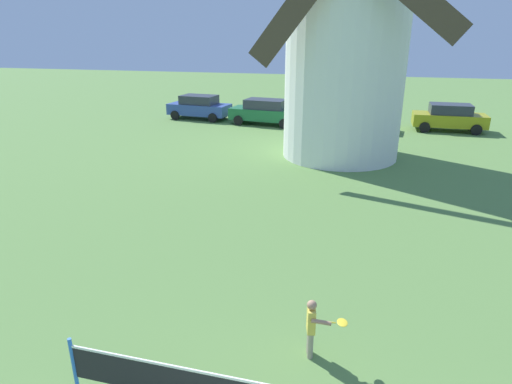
% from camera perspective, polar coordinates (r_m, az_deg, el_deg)
% --- Properties ---
extents(windmill, '(8.73, 5.96, 12.85)m').
position_cam_1_polar(windmill, '(20.11, 12.02, 22.09)').
color(windmill, white).
rests_on(windmill, ground_plane).
extents(player_far, '(0.74, 0.37, 1.12)m').
position_cam_1_polar(player_far, '(7.90, 7.42, -16.90)').
color(player_far, '#9E937F').
rests_on(player_far, ground_plane).
extents(parked_car_blue, '(4.21, 2.20, 1.56)m').
position_cam_1_polar(parked_car_blue, '(29.73, -7.44, 11.02)').
color(parked_car_blue, '#334C99').
rests_on(parked_car_blue, ground_plane).
extents(parked_car_green, '(4.57, 2.28, 1.56)m').
position_cam_1_polar(parked_car_green, '(27.61, 1.27, 10.51)').
color(parked_car_green, '#1E6638').
rests_on(parked_car_green, ground_plane).
extents(parked_car_black, '(4.43, 2.25, 1.56)m').
position_cam_1_polar(parked_car_black, '(26.76, 12.51, 9.74)').
color(parked_car_black, '#1E232D').
rests_on(parked_car_black, ground_plane).
extents(parked_car_mustard, '(4.04, 1.89, 1.56)m').
position_cam_1_polar(parked_car_mustard, '(28.08, 24.01, 8.96)').
color(parked_car_mustard, '#999919').
rests_on(parked_car_mustard, ground_plane).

